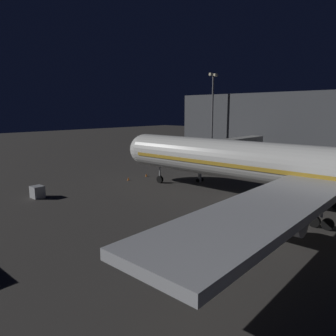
{
  "coord_description": "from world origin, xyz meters",
  "views": [
    {
      "loc": [
        37.9,
        20.12,
        12.0
      ],
      "look_at": [
        3.0,
        -11.04,
        3.5
      ],
      "focal_mm": 33.85,
      "sensor_mm": 36.0,
      "label": 1
    }
  ],
  "objects_px": {
    "apron_floodlight_mast": "(212,112)",
    "baggage_container_near_belt": "(37,192)",
    "airliner_at_gate": "(314,170)",
    "jet_bridge": "(224,147)",
    "traffic_cone_nose_starboard": "(128,179)",
    "traffic_cone_nose_port": "(146,175)"
  },
  "relations": [
    {
      "from": "apron_floodlight_mast",
      "to": "baggage_container_near_belt",
      "type": "height_order",
      "value": "apron_floodlight_mast"
    },
    {
      "from": "apron_floodlight_mast",
      "to": "airliner_at_gate",
      "type": "bearing_deg",
      "value": 50.86
    },
    {
      "from": "jet_bridge",
      "to": "apron_floodlight_mast",
      "type": "height_order",
      "value": "apron_floodlight_mast"
    },
    {
      "from": "airliner_at_gate",
      "to": "traffic_cone_nose_starboard",
      "type": "height_order",
      "value": "airliner_at_gate"
    },
    {
      "from": "airliner_at_gate",
      "to": "apron_floodlight_mast",
      "type": "height_order",
      "value": "apron_floodlight_mast"
    },
    {
      "from": "traffic_cone_nose_starboard",
      "to": "jet_bridge",
      "type": "bearing_deg",
      "value": 145.79
    },
    {
      "from": "apron_floodlight_mast",
      "to": "traffic_cone_nose_starboard",
      "type": "relative_size",
      "value": 37.19
    },
    {
      "from": "jet_bridge",
      "to": "traffic_cone_nose_starboard",
      "type": "height_order",
      "value": "jet_bridge"
    },
    {
      "from": "airliner_at_gate",
      "to": "baggage_container_near_belt",
      "type": "height_order",
      "value": "airliner_at_gate"
    },
    {
      "from": "airliner_at_gate",
      "to": "baggage_container_near_belt",
      "type": "relative_size",
      "value": 36.6
    },
    {
      "from": "jet_bridge",
      "to": "traffic_cone_nose_port",
      "type": "bearing_deg",
      "value": -44.07
    },
    {
      "from": "jet_bridge",
      "to": "baggage_container_near_belt",
      "type": "distance_m",
      "value": 32.91
    },
    {
      "from": "jet_bridge",
      "to": "traffic_cone_nose_port",
      "type": "height_order",
      "value": "jet_bridge"
    },
    {
      "from": "apron_floodlight_mast",
      "to": "baggage_container_near_belt",
      "type": "relative_size",
      "value": 12.26
    },
    {
      "from": "baggage_container_near_belt",
      "to": "traffic_cone_nose_port",
      "type": "xyz_separation_m",
      "value": [
        -20.3,
        0.96,
        -0.56
      ]
    },
    {
      "from": "baggage_container_near_belt",
      "to": "traffic_cone_nose_starboard",
      "type": "xyz_separation_m",
      "value": [
        -15.9,
        0.96,
        -0.56
      ]
    },
    {
      "from": "apron_floodlight_mast",
      "to": "traffic_cone_nose_port",
      "type": "bearing_deg",
      "value": 3.45
    },
    {
      "from": "baggage_container_near_belt",
      "to": "traffic_cone_nose_starboard",
      "type": "relative_size",
      "value": 3.03
    },
    {
      "from": "traffic_cone_nose_port",
      "to": "traffic_cone_nose_starboard",
      "type": "height_order",
      "value": "same"
    },
    {
      "from": "jet_bridge",
      "to": "airliner_at_gate",
      "type": "bearing_deg",
      "value": 57.69
    },
    {
      "from": "airliner_at_gate",
      "to": "jet_bridge",
      "type": "relative_size",
      "value": 2.59
    },
    {
      "from": "jet_bridge",
      "to": "apron_floodlight_mast",
      "type": "bearing_deg",
      "value": -138.46
    }
  ]
}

